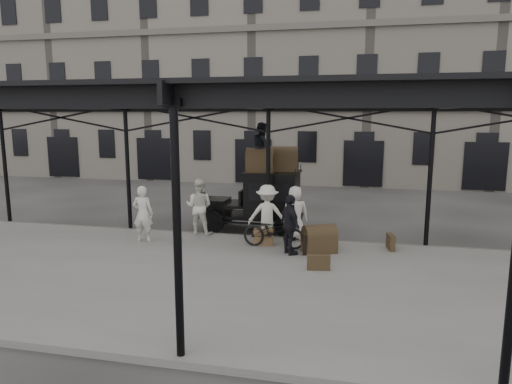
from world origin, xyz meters
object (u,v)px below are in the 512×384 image
Objects in this scene: taxi at (264,198)px; porter_left at (143,214)px; steamer_trunk_platform at (319,241)px; bicycle at (274,231)px; steamer_trunk_roof_near at (260,162)px; porter_official at (290,225)px.

porter_left is at bearing -141.74° from taxi.
porter_left is at bearing 152.55° from steamer_trunk_platform.
porter_left is 0.94× the size of bicycle.
steamer_trunk_platform is (2.28, -2.40, -2.03)m from steamer_trunk_roof_near.
porter_official is 1.84× the size of steamer_trunk_roof_near.
steamer_trunk_roof_near is at bearing 27.39° from bicycle.
steamer_trunk_roof_near reaches higher than taxi.
steamer_trunk_platform is at bearing -101.21° from porter_official.
porter_left reaches higher than bicycle.
taxi is 2.64m from bicycle.
taxi is 2.02× the size of porter_left.
porter_left is 1.03× the size of porter_official.
steamer_trunk_roof_near is (-0.08, -0.25, 1.33)m from taxi.
bicycle is 2.03× the size of steamer_trunk_platform.
taxi is 3.51m from steamer_trunk_platform.
bicycle is 2.02× the size of steamer_trunk_roof_near.
porter_left is 1.90× the size of steamer_trunk_platform.
porter_left is 4.21m from bicycle.
porter_official reaches higher than bicycle.
porter_official is 1.85× the size of steamer_trunk_platform.
taxi reaches higher than bicycle.
bicycle is at bearing 144.68° from steamer_trunk_platform.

